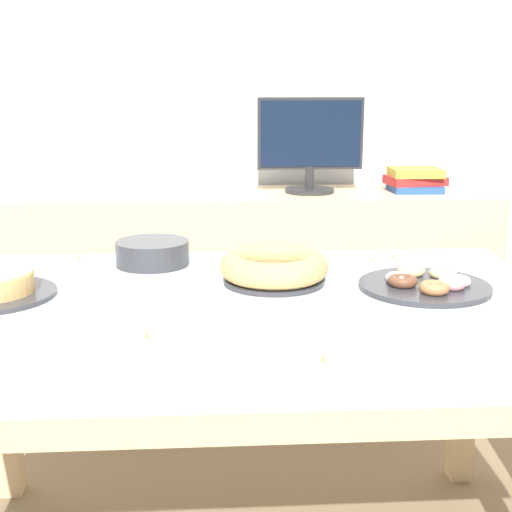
{
  "coord_description": "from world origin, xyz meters",
  "views": [
    {
      "loc": [
        -0.08,
        -1.63,
        1.29
      ],
      "look_at": [
        0.04,
        0.21,
        0.83
      ],
      "focal_mm": 50.0,
      "sensor_mm": 36.0,
      "label": 1
    }
  ],
  "objects_px": {
    "tealight_right_edge": "(373,264)",
    "tealight_centre": "(79,262)",
    "computer_monitor": "(310,145)",
    "cake_golden_bundt": "(274,268)",
    "tealight_near_cakes": "(323,366)",
    "tealight_near_front": "(147,341)",
    "plate_stack": "(152,253)",
    "book_stack": "(415,180)",
    "pastry_platter": "(425,284)",
    "tealight_left_edge": "(393,260)"
  },
  "relations": [
    {
      "from": "plate_stack",
      "to": "tealight_near_cakes",
      "type": "relative_size",
      "value": 5.25
    },
    {
      "from": "tealight_right_edge",
      "to": "tealight_centre",
      "type": "bearing_deg",
      "value": 174.86
    },
    {
      "from": "book_stack",
      "to": "tealight_left_edge",
      "type": "xyz_separation_m",
      "value": [
        -0.31,
        -0.89,
        -0.11
      ]
    },
    {
      "from": "tealight_near_cakes",
      "to": "plate_stack",
      "type": "bearing_deg",
      "value": 114.83
    },
    {
      "from": "book_stack",
      "to": "tealight_near_front",
      "type": "relative_size",
      "value": 6.09
    },
    {
      "from": "pastry_platter",
      "to": "tealight_near_cakes",
      "type": "distance_m",
      "value": 0.61
    },
    {
      "from": "computer_monitor",
      "to": "pastry_platter",
      "type": "distance_m",
      "value": 1.18
    },
    {
      "from": "tealight_left_edge",
      "to": "computer_monitor",
      "type": "bearing_deg",
      "value": 97.9
    },
    {
      "from": "pastry_platter",
      "to": "tealight_near_front",
      "type": "height_order",
      "value": "pastry_platter"
    },
    {
      "from": "tealight_centre",
      "to": "pastry_platter",
      "type": "bearing_deg",
      "value": -17.88
    },
    {
      "from": "tealight_near_front",
      "to": "cake_golden_bundt",
      "type": "bearing_deg",
      "value": 56.34
    },
    {
      "from": "computer_monitor",
      "to": "book_stack",
      "type": "bearing_deg",
      "value": 0.18
    },
    {
      "from": "cake_golden_bundt",
      "to": "pastry_platter",
      "type": "xyz_separation_m",
      "value": [
        0.38,
        -0.08,
        -0.03
      ]
    },
    {
      "from": "computer_monitor",
      "to": "tealight_centre",
      "type": "height_order",
      "value": "computer_monitor"
    },
    {
      "from": "tealight_left_edge",
      "to": "tealight_centre",
      "type": "bearing_deg",
      "value": 177.56
    },
    {
      "from": "tealight_right_edge",
      "to": "tealight_centre",
      "type": "xyz_separation_m",
      "value": [
        -0.83,
        0.07,
        0.0
      ]
    },
    {
      "from": "computer_monitor",
      "to": "tealight_right_edge",
      "type": "xyz_separation_m",
      "value": [
        0.06,
        -0.92,
        -0.25
      ]
    },
    {
      "from": "cake_golden_bundt",
      "to": "tealight_left_edge",
      "type": "distance_m",
      "value": 0.4
    },
    {
      "from": "cake_golden_bundt",
      "to": "tealight_left_edge",
      "type": "xyz_separation_m",
      "value": [
        0.36,
        0.18,
        -0.03
      ]
    },
    {
      "from": "cake_golden_bundt",
      "to": "tealight_centre",
      "type": "xyz_separation_m",
      "value": [
        -0.54,
        0.22,
        -0.03
      ]
    },
    {
      "from": "cake_golden_bundt",
      "to": "tealight_near_front",
      "type": "relative_size",
      "value": 7.07
    },
    {
      "from": "book_stack",
      "to": "pastry_platter",
      "type": "xyz_separation_m",
      "value": [
        -0.29,
        -1.14,
        -0.11
      ]
    },
    {
      "from": "plate_stack",
      "to": "tealight_near_cakes",
      "type": "bearing_deg",
      "value": -65.17
    },
    {
      "from": "tealight_left_edge",
      "to": "tealight_centre",
      "type": "relative_size",
      "value": 1.0
    },
    {
      "from": "computer_monitor",
      "to": "tealight_left_edge",
      "type": "height_order",
      "value": "computer_monitor"
    },
    {
      "from": "computer_monitor",
      "to": "tealight_centre",
      "type": "bearing_deg",
      "value": -132.59
    },
    {
      "from": "computer_monitor",
      "to": "pastry_platter",
      "type": "height_order",
      "value": "computer_monitor"
    },
    {
      "from": "tealight_right_edge",
      "to": "tealight_centre",
      "type": "height_order",
      "value": "same"
    },
    {
      "from": "computer_monitor",
      "to": "tealight_near_front",
      "type": "height_order",
      "value": "computer_monitor"
    },
    {
      "from": "computer_monitor",
      "to": "cake_golden_bundt",
      "type": "height_order",
      "value": "computer_monitor"
    },
    {
      "from": "book_stack",
      "to": "tealight_centre",
      "type": "bearing_deg",
      "value": -145.03
    },
    {
      "from": "book_stack",
      "to": "plate_stack",
      "type": "relative_size",
      "value": 1.16
    },
    {
      "from": "cake_golden_bundt",
      "to": "plate_stack",
      "type": "bearing_deg",
      "value": 147.38
    },
    {
      "from": "tealight_near_cakes",
      "to": "tealight_left_edge",
      "type": "xyz_separation_m",
      "value": [
        0.32,
        0.76,
        0.0
      ]
    },
    {
      "from": "plate_stack",
      "to": "tealight_centre",
      "type": "relative_size",
      "value": 5.25
    },
    {
      "from": "tealight_near_cakes",
      "to": "tealight_near_front",
      "type": "relative_size",
      "value": 1.0
    },
    {
      "from": "book_stack",
      "to": "cake_golden_bundt",
      "type": "height_order",
      "value": "book_stack"
    },
    {
      "from": "tealight_right_edge",
      "to": "computer_monitor",
      "type": "bearing_deg",
      "value": 93.48
    },
    {
      "from": "tealight_left_edge",
      "to": "tealight_centre",
      "type": "xyz_separation_m",
      "value": [
        -0.9,
        0.04,
        0.0
      ]
    },
    {
      "from": "tealight_near_front",
      "to": "tealight_near_cakes",
      "type": "bearing_deg",
      "value": -23.91
    },
    {
      "from": "pastry_platter",
      "to": "tealight_near_front",
      "type": "bearing_deg",
      "value": -151.87
    },
    {
      "from": "plate_stack",
      "to": "book_stack",
      "type": "bearing_deg",
      "value": 40.34
    },
    {
      "from": "cake_golden_bundt",
      "to": "pastry_platter",
      "type": "relative_size",
      "value": 0.85
    },
    {
      "from": "computer_monitor",
      "to": "tealight_near_front",
      "type": "relative_size",
      "value": 10.6
    },
    {
      "from": "computer_monitor",
      "to": "cake_golden_bundt",
      "type": "distance_m",
      "value": 1.11
    },
    {
      "from": "pastry_platter",
      "to": "tealight_right_edge",
      "type": "height_order",
      "value": "pastry_platter"
    },
    {
      "from": "pastry_platter",
      "to": "plate_stack",
      "type": "bearing_deg",
      "value": 157.62
    },
    {
      "from": "cake_golden_bundt",
      "to": "tealight_near_cakes",
      "type": "distance_m",
      "value": 0.59
    },
    {
      "from": "computer_monitor",
      "to": "cake_golden_bundt",
      "type": "relative_size",
      "value": 1.5
    },
    {
      "from": "book_stack",
      "to": "tealight_left_edge",
      "type": "distance_m",
      "value": 0.95
    }
  ]
}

